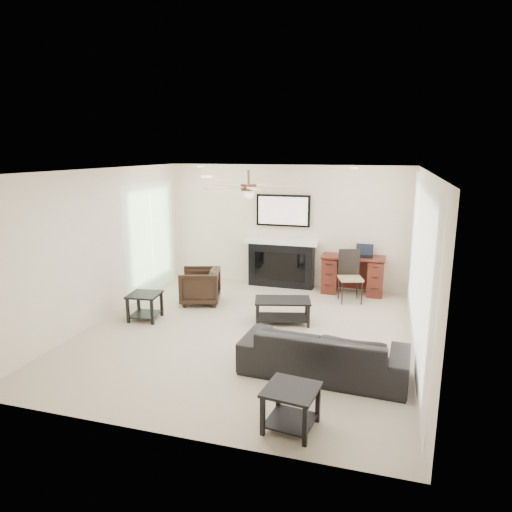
% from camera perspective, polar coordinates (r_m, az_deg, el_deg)
% --- Properties ---
extents(room_shell, '(5.50, 5.54, 2.52)m').
position_cam_1_polar(room_shell, '(6.80, 0.54, 3.79)').
color(room_shell, '#BFB19A').
rests_on(room_shell, ground).
extents(sofa, '(2.11, 0.92, 0.61)m').
position_cam_1_polar(sofa, '(5.92, 8.43, -11.80)').
color(sofa, black).
rests_on(sofa, ground).
extents(armchair, '(0.88, 0.86, 0.65)m').
position_cam_1_polar(armchair, '(8.53, -7.02, -3.75)').
color(armchair, black).
rests_on(armchair, ground).
extents(coffee_table, '(1.00, 0.71, 0.40)m').
position_cam_1_polar(coffee_table, '(7.57, 3.33, -6.89)').
color(coffee_table, black).
rests_on(coffee_table, ground).
extents(end_table_near, '(0.58, 0.58, 0.45)m').
position_cam_1_polar(end_table_near, '(4.89, 4.39, -18.46)').
color(end_table_near, black).
rests_on(end_table_near, ground).
extents(end_table_left, '(0.55, 0.55, 0.45)m').
position_cam_1_polar(end_table_left, '(7.91, -13.70, -6.16)').
color(end_table_left, black).
rests_on(end_table_left, ground).
extents(fireplace_unit, '(1.52, 0.34, 1.91)m').
position_cam_1_polar(fireplace_unit, '(9.37, 3.20, 1.82)').
color(fireplace_unit, black).
rests_on(fireplace_unit, ground).
extents(desk, '(1.22, 0.56, 0.76)m').
position_cam_1_polar(desk, '(9.24, 11.99, -2.29)').
color(desk, '#38150E').
rests_on(desk, ground).
extents(desk_chair, '(0.53, 0.54, 0.97)m').
position_cam_1_polar(desk_chair, '(8.68, 11.73, -2.54)').
color(desk_chair, black).
rests_on(desk_chair, ground).
extents(laptop, '(0.33, 0.24, 0.23)m').
position_cam_1_polar(laptop, '(9.09, 13.38, 0.61)').
color(laptop, black).
rests_on(laptop, desk).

